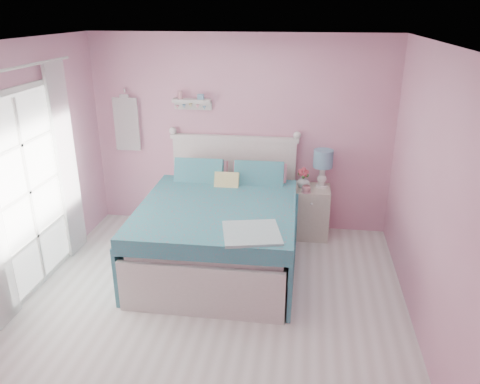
% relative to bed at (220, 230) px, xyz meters
% --- Properties ---
extents(floor, '(4.50, 4.50, 0.00)m').
position_rel_bed_xyz_m(floor, '(0.08, -1.13, -0.42)').
color(floor, beige).
rests_on(floor, ground).
extents(room_shell, '(4.50, 4.50, 4.50)m').
position_rel_bed_xyz_m(room_shell, '(0.08, -1.13, 1.16)').
color(room_shell, '#CC819D').
rests_on(room_shell, floor).
extents(bed, '(1.78, 2.24, 1.29)m').
position_rel_bed_xyz_m(bed, '(0.00, 0.00, 0.00)').
color(bed, silver).
rests_on(bed, floor).
extents(nightstand, '(0.47, 0.47, 0.68)m').
position_rel_bed_xyz_m(nightstand, '(1.06, 0.86, -0.08)').
color(nightstand, beige).
rests_on(nightstand, floor).
extents(table_lamp, '(0.25, 0.25, 0.50)m').
position_rel_bed_xyz_m(table_lamp, '(1.18, 0.92, 0.61)').
color(table_lamp, white).
rests_on(table_lamp, nightstand).
extents(vase, '(0.20, 0.20, 0.17)m').
position_rel_bed_xyz_m(vase, '(0.94, 0.87, 0.35)').
color(vase, silver).
rests_on(vase, nightstand).
extents(teacup, '(0.12, 0.12, 0.09)m').
position_rel_bed_xyz_m(teacup, '(0.99, 0.70, 0.31)').
color(teacup, '#C6848D').
rests_on(teacup, nightstand).
extents(roses, '(0.14, 0.11, 0.12)m').
position_rel_bed_xyz_m(roses, '(0.94, 0.87, 0.47)').
color(roses, '#D04759').
rests_on(roses, vase).
extents(wall_shelf, '(0.50, 0.15, 0.25)m').
position_rel_bed_xyz_m(wall_shelf, '(-0.55, 1.06, 1.31)').
color(wall_shelf, silver).
rests_on(wall_shelf, room_shell).
extents(hanging_dress, '(0.34, 0.03, 0.72)m').
position_rel_bed_xyz_m(hanging_dress, '(-1.48, 1.05, 0.98)').
color(hanging_dress, white).
rests_on(hanging_dress, room_shell).
extents(french_door, '(0.04, 1.32, 2.16)m').
position_rel_bed_xyz_m(french_door, '(-1.90, -0.73, 0.65)').
color(french_door, silver).
rests_on(french_door, floor).
extents(curtain_far, '(0.04, 0.40, 2.32)m').
position_rel_bed_xyz_m(curtain_far, '(-1.84, 0.01, 0.76)').
color(curtain_far, white).
rests_on(curtain_far, floor).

